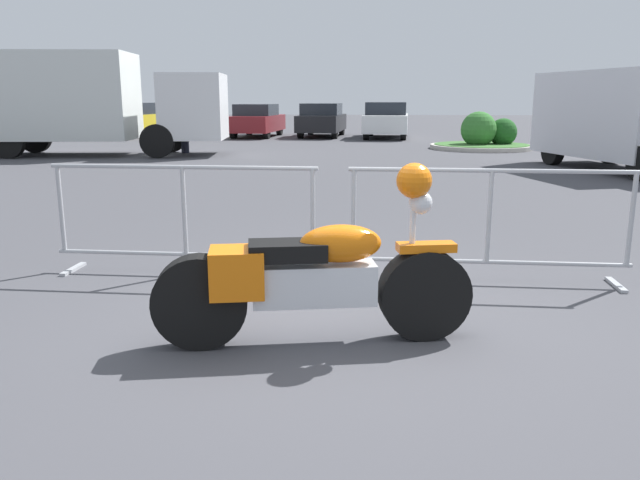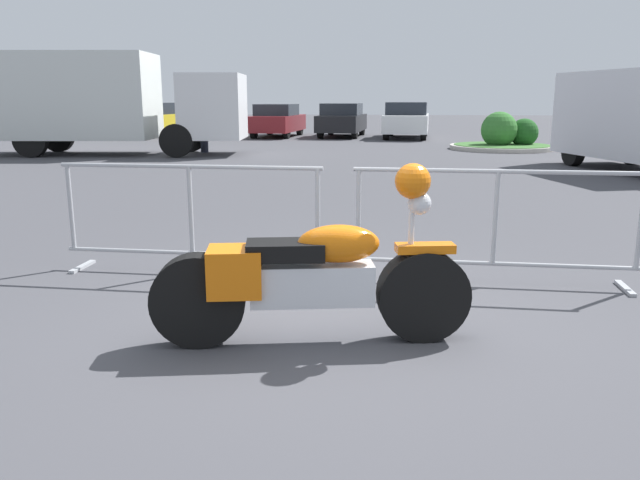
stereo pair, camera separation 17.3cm
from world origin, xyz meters
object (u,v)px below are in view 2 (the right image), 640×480
at_px(crowd_barrier_near, 191,217).
at_px(parked_car_white, 407,120).
at_px(parked_car_yellow, 155,119).
at_px(pedestrian, 204,123).
at_px(motorcycle, 312,277).
at_px(box_truck, 99,100).
at_px(parked_car_maroon, 277,120).
at_px(crowd_barrier_far, 495,225).
at_px(parked_car_black, 342,120).
at_px(parked_car_tan, 215,120).

relative_size(crowd_barrier_near, parked_car_white, 0.58).
xyz_separation_m(parked_car_yellow, pedestrian, (5.03, -8.28, 0.18)).
relative_size(motorcycle, box_truck, 0.28).
height_order(parked_car_maroon, pedestrian, pedestrian).
bearing_deg(parked_car_maroon, parked_car_yellow, 92.22).
bearing_deg(pedestrian, box_truck, 159.71).
bearing_deg(crowd_barrier_far, crowd_barrier_near, 180.00).
bearing_deg(parked_car_black, parked_car_maroon, 100.46).
distance_m(crowd_barrier_near, parked_car_yellow, 23.64).
distance_m(box_truck, parked_car_tan, 9.36).
bearing_deg(parked_car_white, parked_car_maroon, 90.82).
relative_size(parked_car_black, pedestrian, 2.57).
bearing_deg(pedestrian, crowd_barrier_far, -103.98).
relative_size(motorcycle, parked_car_black, 0.51).
bearing_deg(pedestrian, parked_car_tan, 62.99).
xyz_separation_m(box_truck, parked_car_white, (9.10, 9.27, -0.87)).
distance_m(crowd_barrier_far, parked_car_white, 21.59).
bearing_deg(parked_car_tan, crowd_barrier_near, -160.95).
height_order(parked_car_white, pedestrian, pedestrian).
bearing_deg(parked_car_white, parked_car_tan, 92.08).
distance_m(parked_car_tan, parked_car_white, 8.48).
relative_size(crowd_barrier_far, parked_car_maroon, 0.61).
bearing_deg(crowd_barrier_near, parked_car_maroon, 99.65).
height_order(parked_car_black, parked_car_white, parked_car_white).
relative_size(motorcycle, crowd_barrier_far, 0.86).
height_order(crowd_barrier_near, crowd_barrier_far, same).
bearing_deg(parked_car_tan, parked_car_maroon, -85.41).
bearing_deg(parked_car_black, crowd_barrier_far, -168.16).
height_order(parked_car_tan, parked_car_maroon, parked_car_tan).
relative_size(parked_car_white, pedestrian, 2.66).
relative_size(parked_car_yellow, parked_car_maroon, 1.04).
distance_m(crowd_barrier_near, crowd_barrier_far, 2.87).
bearing_deg(crowd_barrier_near, parked_car_yellow, 113.29).
bearing_deg(parked_car_maroon, parked_car_white, -89.18).
xyz_separation_m(crowd_barrier_far, parked_car_maroon, (-6.57, 21.71, 0.16)).
bearing_deg(parked_car_tan, parked_car_yellow, 89.84).
xyz_separation_m(motorcycle, pedestrian, (-5.75, 15.04, 0.44)).
height_order(box_truck, parked_car_maroon, box_truck).
xyz_separation_m(crowd_barrier_near, pedestrian, (-4.32, 13.43, 0.36)).
height_order(parked_car_tan, parked_car_black, parked_car_black).
distance_m(crowd_barrier_far, pedestrian, 15.24).
bearing_deg(parked_car_white, parked_car_black, 81.25).
height_order(parked_car_yellow, parked_car_tan, parked_car_yellow).
xyz_separation_m(parked_car_tan, parked_car_black, (5.65, 0.52, 0.02)).
distance_m(crowd_barrier_near, parked_car_black, 22.14).
relative_size(motorcycle, parked_car_yellow, 0.50).
distance_m(box_truck, parked_car_yellow, 9.71).
bearing_deg(crowd_barrier_far, motorcycle, -131.83).
bearing_deg(parked_car_tan, motorcycle, -158.83).
relative_size(box_truck, parked_car_yellow, 1.81).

